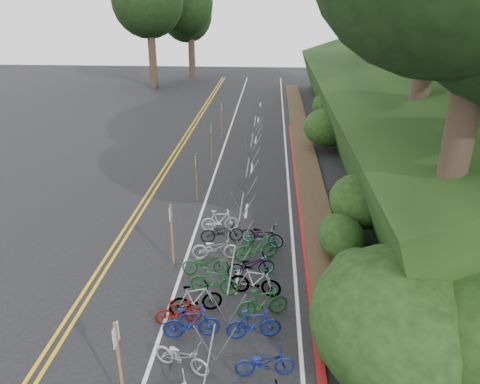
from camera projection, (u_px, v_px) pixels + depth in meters
name	position (u px, v px, depth m)	size (l,w,h in m)	color
ground	(118.00, 355.00, 13.30)	(120.00, 120.00, 0.00)	black
road_markings	(195.00, 208.00, 22.55)	(7.47, 80.00, 0.01)	gold
red_curb	(299.00, 195.00, 23.97)	(0.25, 28.00, 0.10)	maroon
embankment	(413.00, 117.00, 29.02)	(14.30, 48.14, 9.11)	black
bike_rack_front	(208.00, 377.00, 11.34)	(1.17, 3.18, 1.24)	gray
bike_racks_rest	(248.00, 172.00, 24.75)	(1.14, 23.00, 1.17)	gray
signpost_near	(119.00, 362.00, 10.99)	(0.08, 0.40, 2.63)	brown
signposts_rest	(205.00, 155.00, 25.60)	(0.08, 18.40, 2.50)	brown
bike_front	(179.00, 311.00, 14.45)	(1.48, 0.42, 0.89)	maroon
bike_valet	(227.00, 295.00, 15.17)	(3.34, 12.63, 1.08)	black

